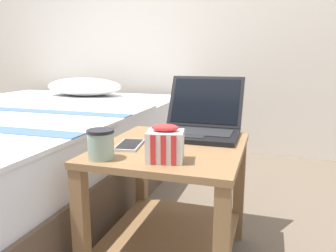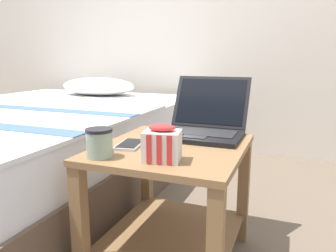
{
  "view_description": "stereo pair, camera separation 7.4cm",
  "coord_description": "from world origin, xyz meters",
  "px_view_note": "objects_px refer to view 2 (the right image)",
  "views": [
    {
      "loc": [
        0.33,
        -1.09,
        0.78
      ],
      "look_at": [
        0.0,
        -0.04,
        0.55
      ],
      "focal_mm": 35.0,
      "sensor_mm": 36.0,
      "label": 1
    },
    {
      "loc": [
        0.4,
        -1.07,
        0.78
      ],
      "look_at": [
        0.0,
        -0.04,
        0.55
      ],
      "focal_mm": 35.0,
      "sensor_mm": 36.0,
      "label": 2
    }
  ],
  "objects_px": {
    "mug_front_left": "(99,141)",
    "cell_phone": "(131,144)",
    "snack_bag": "(162,144)",
    "laptop": "(203,123)",
    "bed": "(38,144)"
  },
  "relations": [
    {
      "from": "mug_front_left",
      "to": "cell_phone",
      "type": "relative_size",
      "value": 0.75
    },
    {
      "from": "mug_front_left",
      "to": "snack_bag",
      "type": "relative_size",
      "value": 0.97
    },
    {
      "from": "mug_front_left",
      "to": "snack_bag",
      "type": "bearing_deg",
      "value": 10.21
    },
    {
      "from": "snack_bag",
      "to": "mug_front_left",
      "type": "bearing_deg",
      "value": -169.79
    },
    {
      "from": "laptop",
      "to": "mug_front_left",
      "type": "relative_size",
      "value": 2.98
    },
    {
      "from": "bed",
      "to": "laptop",
      "type": "bearing_deg",
      "value": -13.32
    },
    {
      "from": "snack_bag",
      "to": "bed",
      "type": "bearing_deg",
      "value": 149.49
    },
    {
      "from": "snack_bag",
      "to": "cell_phone",
      "type": "distance_m",
      "value": 0.22
    },
    {
      "from": "bed",
      "to": "mug_front_left",
      "type": "distance_m",
      "value": 1.17
    },
    {
      "from": "mug_front_left",
      "to": "laptop",
      "type": "bearing_deg",
      "value": 62.05
    },
    {
      "from": "mug_front_left",
      "to": "cell_phone",
      "type": "distance_m",
      "value": 0.17
    },
    {
      "from": "mug_front_left",
      "to": "snack_bag",
      "type": "height_order",
      "value": "snack_bag"
    },
    {
      "from": "snack_bag",
      "to": "cell_phone",
      "type": "xyz_separation_m",
      "value": [
        -0.17,
        0.12,
        -0.05
      ]
    },
    {
      "from": "laptop",
      "to": "snack_bag",
      "type": "relative_size",
      "value": 2.88
    },
    {
      "from": "laptop",
      "to": "snack_bag",
      "type": "xyz_separation_m",
      "value": [
        -0.02,
        -0.38,
        0.01
      ]
    }
  ]
}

